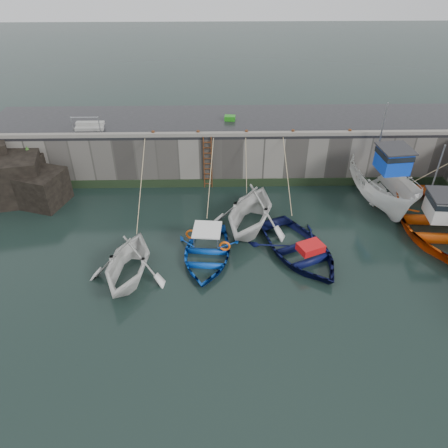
{
  "coord_description": "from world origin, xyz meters",
  "views": [
    {
      "loc": [
        -1.52,
        -12.56,
        13.18
      ],
      "look_at": [
        -1.18,
        4.39,
        1.2
      ],
      "focal_mm": 35.0,
      "sensor_mm": 36.0,
      "label": 1
    }
  ],
  "objects_px": {
    "ladder": "(208,163)",
    "bollard_d": "(293,132)",
    "boat_far_orange": "(433,221)",
    "bollard_c": "(246,133)",
    "boat_far_white": "(382,184)",
    "bollard_a": "(153,133)",
    "bollard_b": "(198,133)",
    "boat_near_navy": "(299,254)",
    "boat_near_blue": "(207,257)",
    "bollard_e": "(350,132)",
    "boat_near_white": "(130,276)",
    "boat_near_blacktrim": "(249,227)",
    "fish_crate": "(230,118)"
  },
  "relations": [
    {
      "from": "boat_far_white",
      "to": "boat_far_orange",
      "type": "distance_m",
      "value": 3.41
    },
    {
      "from": "bollard_c",
      "to": "bollard_e",
      "type": "relative_size",
      "value": 1.0
    },
    {
      "from": "boat_near_white",
      "to": "boat_near_blue",
      "type": "height_order",
      "value": "boat_near_white"
    },
    {
      "from": "boat_near_blacktrim",
      "to": "bollard_c",
      "type": "xyz_separation_m",
      "value": [
        0.02,
        4.42,
        3.3
      ]
    },
    {
      "from": "boat_near_blacktrim",
      "to": "bollard_d",
      "type": "height_order",
      "value": "bollard_d"
    },
    {
      "from": "boat_near_navy",
      "to": "bollard_c",
      "type": "height_order",
      "value": "bollard_c"
    },
    {
      "from": "boat_far_white",
      "to": "boat_near_white",
      "type": "bearing_deg",
      "value": -161.38
    },
    {
      "from": "boat_near_navy",
      "to": "bollard_b",
      "type": "height_order",
      "value": "bollard_b"
    },
    {
      "from": "boat_near_white",
      "to": "boat_near_blue",
      "type": "bearing_deg",
      "value": 27.59
    },
    {
      "from": "ladder",
      "to": "bollard_e",
      "type": "relative_size",
      "value": 11.43
    },
    {
      "from": "boat_far_white",
      "to": "boat_far_orange",
      "type": "relative_size",
      "value": 0.92
    },
    {
      "from": "ladder",
      "to": "bollard_d",
      "type": "bearing_deg",
      "value": 4.0
    },
    {
      "from": "bollard_e",
      "to": "boat_near_navy",
      "type": "bearing_deg",
      "value": -118.32
    },
    {
      "from": "boat_far_orange",
      "to": "boat_near_navy",
      "type": "bearing_deg",
      "value": -160.27
    },
    {
      "from": "boat_near_blue",
      "to": "boat_far_white",
      "type": "distance_m",
      "value": 10.84
    },
    {
      "from": "boat_near_white",
      "to": "boat_near_blacktrim",
      "type": "relative_size",
      "value": 0.88
    },
    {
      "from": "boat_near_white",
      "to": "boat_near_blacktrim",
      "type": "bearing_deg",
      "value": 40.57
    },
    {
      "from": "boat_near_white",
      "to": "bollard_b",
      "type": "height_order",
      "value": "bollard_b"
    },
    {
      "from": "ladder",
      "to": "bollard_b",
      "type": "xyz_separation_m",
      "value": [
        -0.5,
        0.34,
        1.71
      ]
    },
    {
      "from": "boat_far_white",
      "to": "bollard_a",
      "type": "bearing_deg",
      "value": 164.44
    },
    {
      "from": "boat_far_orange",
      "to": "boat_near_white",
      "type": "bearing_deg",
      "value": -162.77
    },
    {
      "from": "fish_crate",
      "to": "bollard_e",
      "type": "bearing_deg",
      "value": -11.32
    },
    {
      "from": "bollard_e",
      "to": "boat_near_blacktrim",
      "type": "bearing_deg",
      "value": -142.8
    },
    {
      "from": "fish_crate",
      "to": "bollard_a",
      "type": "distance_m",
      "value": 4.86
    },
    {
      "from": "ladder",
      "to": "bollard_e",
      "type": "height_order",
      "value": "bollard_e"
    },
    {
      "from": "boat_near_blue",
      "to": "fish_crate",
      "type": "xyz_separation_m",
      "value": [
        1.37,
        9.03,
        3.3
      ]
    },
    {
      "from": "bollard_d",
      "to": "ladder",
      "type": "bearing_deg",
      "value": -176.0
    },
    {
      "from": "fish_crate",
      "to": "ladder",
      "type": "bearing_deg",
      "value": -111.3
    },
    {
      "from": "boat_near_blue",
      "to": "ladder",
      "type": "bearing_deg",
      "value": 95.37
    },
    {
      "from": "boat_near_blue",
      "to": "boat_far_orange",
      "type": "bearing_deg",
      "value": 15.63
    },
    {
      "from": "boat_near_white",
      "to": "fish_crate",
      "type": "distance_m",
      "value": 11.84
    },
    {
      "from": "bollard_b",
      "to": "bollard_a",
      "type": "bearing_deg",
      "value": 180.0
    },
    {
      "from": "boat_near_navy",
      "to": "bollard_e",
      "type": "distance_m",
      "value": 8.32
    },
    {
      "from": "boat_far_orange",
      "to": "bollard_e",
      "type": "height_order",
      "value": "boat_far_orange"
    },
    {
      "from": "bollard_c",
      "to": "bollard_d",
      "type": "bearing_deg",
      "value": 0.0
    },
    {
      "from": "boat_far_orange",
      "to": "bollard_c",
      "type": "height_order",
      "value": "boat_far_orange"
    },
    {
      "from": "boat_near_navy",
      "to": "bollard_b",
      "type": "bearing_deg",
      "value": 102.14
    },
    {
      "from": "bollard_d",
      "to": "boat_near_navy",
      "type": "bearing_deg",
      "value": -93.61
    },
    {
      "from": "boat_near_navy",
      "to": "boat_far_orange",
      "type": "distance_m",
      "value": 7.39
    },
    {
      "from": "boat_far_orange",
      "to": "boat_near_blacktrim",
      "type": "bearing_deg",
      "value": -177.72
    },
    {
      "from": "boat_near_navy",
      "to": "fish_crate",
      "type": "height_order",
      "value": "fish_crate"
    },
    {
      "from": "ladder",
      "to": "boat_near_blacktrim",
      "type": "distance_m",
      "value": 4.89
    },
    {
      "from": "boat_far_orange",
      "to": "fish_crate",
      "type": "relative_size",
      "value": 11.99
    },
    {
      "from": "fish_crate",
      "to": "bollard_a",
      "type": "relative_size",
      "value": 2.25
    },
    {
      "from": "boat_near_white",
      "to": "bollard_c",
      "type": "bearing_deg",
      "value": 62.37
    },
    {
      "from": "ladder",
      "to": "boat_far_white",
      "type": "distance_m",
      "value": 9.78
    },
    {
      "from": "boat_far_white",
      "to": "bollard_c",
      "type": "height_order",
      "value": "boat_far_white"
    },
    {
      "from": "ladder",
      "to": "bollard_d",
      "type": "height_order",
      "value": "bollard_d"
    },
    {
      "from": "boat_far_white",
      "to": "bollard_a",
      "type": "distance_m",
      "value": 12.98
    },
    {
      "from": "ladder",
      "to": "boat_far_white",
      "type": "relative_size",
      "value": 0.46
    }
  ]
}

